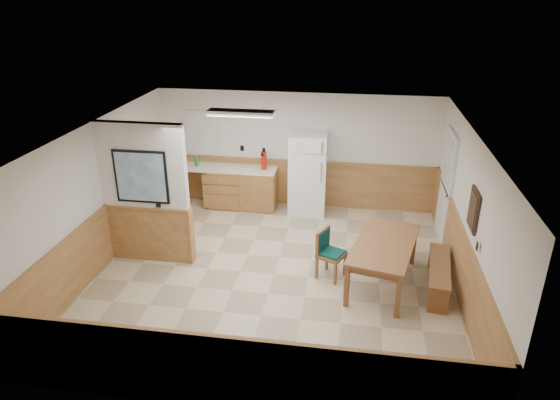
% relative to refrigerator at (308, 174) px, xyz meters
% --- Properties ---
extents(ground, '(6.00, 6.00, 0.00)m').
position_rel_refrigerator_xyz_m(ground, '(-0.28, -2.63, -0.87)').
color(ground, beige).
rests_on(ground, ground).
extents(ceiling, '(6.00, 6.00, 0.02)m').
position_rel_refrigerator_xyz_m(ceiling, '(-0.28, -2.63, 1.63)').
color(ceiling, white).
rests_on(ceiling, back_wall).
extents(back_wall, '(6.00, 0.02, 2.50)m').
position_rel_refrigerator_xyz_m(back_wall, '(-0.28, 0.37, 0.38)').
color(back_wall, silver).
rests_on(back_wall, ground).
extents(right_wall, '(0.02, 6.00, 2.50)m').
position_rel_refrigerator_xyz_m(right_wall, '(2.72, -2.63, 0.38)').
color(right_wall, silver).
rests_on(right_wall, ground).
extents(left_wall, '(0.02, 6.00, 2.50)m').
position_rel_refrigerator_xyz_m(left_wall, '(-3.28, -2.63, 0.38)').
color(left_wall, silver).
rests_on(left_wall, ground).
extents(wainscot_back, '(6.00, 0.04, 1.00)m').
position_rel_refrigerator_xyz_m(wainscot_back, '(-0.28, 0.35, -0.37)').
color(wainscot_back, '#C0814C').
rests_on(wainscot_back, ground).
extents(wainscot_right, '(0.04, 6.00, 1.00)m').
position_rel_refrigerator_xyz_m(wainscot_right, '(2.70, -2.63, -0.37)').
color(wainscot_right, '#C0814C').
rests_on(wainscot_right, ground).
extents(wainscot_left, '(0.04, 6.00, 1.00)m').
position_rel_refrigerator_xyz_m(wainscot_left, '(-3.26, -2.63, -0.37)').
color(wainscot_left, '#C0814C').
rests_on(wainscot_left, ground).
extents(partition_wall, '(1.50, 0.20, 2.50)m').
position_rel_refrigerator_xyz_m(partition_wall, '(-2.53, -2.43, 0.36)').
color(partition_wall, silver).
rests_on(partition_wall, ground).
extents(kitchen_counter, '(2.20, 0.61, 1.00)m').
position_rel_refrigerator_xyz_m(kitchen_counter, '(-1.49, 0.05, -0.41)').
color(kitchen_counter, '#A6703B').
rests_on(kitchen_counter, ground).
extents(exterior_door, '(0.07, 1.02, 2.15)m').
position_rel_refrigerator_xyz_m(exterior_door, '(2.68, -0.73, 0.18)').
color(exterior_door, silver).
rests_on(exterior_door, ground).
extents(kitchen_window, '(0.80, 0.04, 1.00)m').
position_rel_refrigerator_xyz_m(kitchen_window, '(-2.38, 0.35, 0.68)').
color(kitchen_window, silver).
rests_on(kitchen_window, back_wall).
extents(wall_painting, '(0.04, 0.50, 0.60)m').
position_rel_refrigerator_xyz_m(wall_painting, '(2.69, -2.93, 0.68)').
color(wall_painting, '#321F14').
rests_on(wall_painting, right_wall).
extents(fluorescent_fixture, '(1.20, 0.30, 0.09)m').
position_rel_refrigerator_xyz_m(fluorescent_fixture, '(-1.08, -1.33, 1.57)').
color(fluorescent_fixture, silver).
rests_on(fluorescent_fixture, ceiling).
extents(refrigerator, '(0.79, 0.73, 1.74)m').
position_rel_refrigerator_xyz_m(refrigerator, '(0.00, 0.00, 0.00)').
color(refrigerator, white).
rests_on(refrigerator, ground).
extents(dining_table, '(1.25, 1.93, 0.75)m').
position_rel_refrigerator_xyz_m(dining_table, '(1.51, -2.63, -0.21)').
color(dining_table, '#8F5D34').
rests_on(dining_table, ground).
extents(dining_bench, '(0.50, 1.48, 0.45)m').
position_rel_refrigerator_xyz_m(dining_bench, '(2.40, -2.65, -0.53)').
color(dining_bench, '#8F5D34').
rests_on(dining_bench, ground).
extents(dining_chair, '(0.67, 0.58, 0.85)m').
position_rel_refrigerator_xyz_m(dining_chair, '(0.60, -2.52, -0.38)').
color(dining_chair, '#8F5D34').
rests_on(dining_chair, ground).
extents(fire_extinguisher, '(0.15, 0.15, 0.47)m').
position_rel_refrigerator_xyz_m(fire_extinguisher, '(-0.94, 0.06, 0.24)').
color(fire_extinguisher, red).
rests_on(fire_extinguisher, kitchen_counter).
extents(soap_bottle, '(0.10, 0.10, 0.25)m').
position_rel_refrigerator_xyz_m(soap_bottle, '(-2.42, 0.03, 0.15)').
color(soap_bottle, '#178133').
rests_on(soap_bottle, kitchen_counter).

